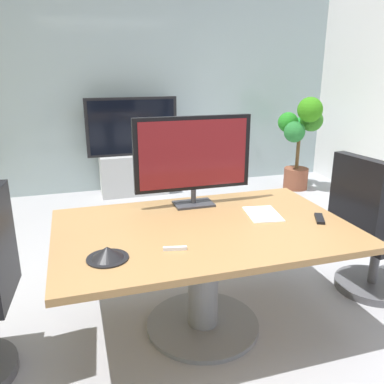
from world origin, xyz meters
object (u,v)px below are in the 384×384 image
Objects in this scene: wall_display_unit at (134,162)px; office_chair_right at (369,238)px; tv_monitor at (193,156)px; potted_plant at (300,133)px; conference_phone at (107,254)px; conference_table at (203,254)px; remote_control at (319,219)px.

office_chair_right is at bearing -66.60° from wall_display_unit.
office_chair_right is 1.47m from tv_monitor.
wall_display_unit is at bearing 16.80° from office_chair_right.
potted_plant is at bearing -26.96° from office_chair_right.
tv_monitor reaches higher than conference_phone.
tv_monitor is at bearing 81.95° from conference_table.
potted_plant is 7.70× the size of remote_control.
conference_phone is at bearing -101.02° from wall_display_unit.
office_chair_right is 0.83× the size of potted_plant.
office_chair_right is at bearing -110.36° from potted_plant.
conference_table is 0.71m from conference_phone.
conference_phone is 1.39m from remote_control.
conference_phone is (-0.68, -0.69, -0.33)m from tv_monitor.
potted_plant is 4.11m from conference_phone.
conference_table is 10.76× the size of remote_control.
conference_phone is at bearing -135.12° from potted_plant.
conference_table is 0.69m from tv_monitor.
potted_plant is (2.29, 2.63, 0.26)m from conference_table.
tv_monitor is at bearing 170.36° from remote_control.
remote_control is (-1.53, -2.74, -0.06)m from potted_plant.
remote_control is at bearing 99.82° from office_chair_right.
potted_plant reaches higher than office_chair_right.
potted_plant is at bearing 44.88° from conference_phone.
conference_phone is at bearing 92.95° from office_chair_right.
remote_control is (0.70, -0.53, -0.35)m from tv_monitor.
wall_display_unit reaches higher than remote_control.
tv_monitor is (-1.28, 0.36, 0.63)m from office_chair_right.
remote_control is (-0.58, -0.17, 0.28)m from office_chair_right.
conference_table is 1.40× the size of potted_plant.
remote_control is (0.76, -0.12, 0.20)m from conference_table.
office_chair_right is 2.01m from conference_phone.
conference_table is at bearing -98.05° from tv_monitor.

